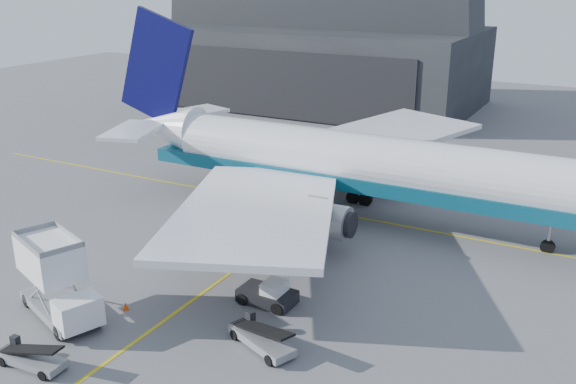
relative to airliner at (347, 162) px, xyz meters
The scene contains 9 objects.
ground 20.84m from the airliner, 97.37° to the right, with size 200.00×200.00×0.00m, color #565659.
taxi_lines 9.24m from the airliner, 109.29° to the right, with size 80.00×42.12×0.02m.
hangar 51.37m from the airliner, 118.74° to the left, with size 50.00×28.30×28.00m.
airliner is the anchor object (origin of this frame).
catering_truck 26.15m from the airliner, 109.57° to the right, with size 7.56×4.97×4.88m.
pushback_tug 17.65m from the airliner, 83.33° to the right, with size 3.71×2.22×1.70m.
belt_loader_a 30.14m from the airliner, 101.54° to the right, with size 4.39×1.70×1.66m.
belt_loader_b 22.45m from the airliner, 79.12° to the right, with size 4.89×3.20×1.86m.
traffic_cone 23.21m from the airliner, 104.37° to the right, with size 0.36×0.36×0.52m.
Camera 1 is at (23.18, -28.92, 20.50)m, focal length 40.00 mm.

